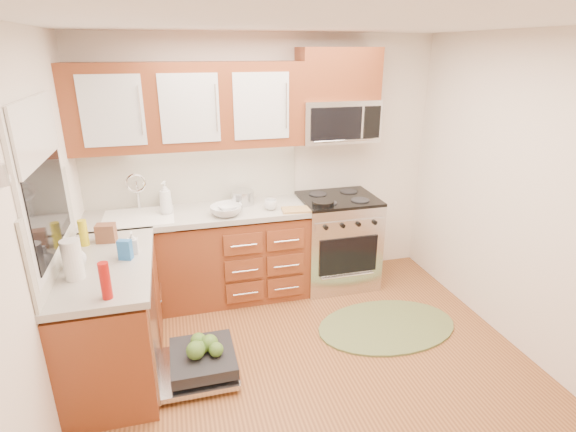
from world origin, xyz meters
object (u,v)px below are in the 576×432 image
object	(u,v)px
upper_cabinets	(189,106)
stock_pot	(242,197)
range	(337,240)
cutting_board	(297,210)
paper_towel_roll	(73,260)
rug	(387,326)
skillet	(323,203)
bowl_b	(226,211)
cup	(271,205)
bowl_a	(229,206)
dishwasher	(198,364)
microwave	(337,120)
sink	(140,230)

from	to	relation	value
upper_cabinets	stock_pot	bearing A→B (deg)	-3.52
range	cutting_board	size ratio (longest dim) A/B	3.50
cutting_board	paper_towel_roll	xyz separation A→B (m)	(-1.78, -0.89, 0.13)
rug	cutting_board	size ratio (longest dim) A/B	4.67
skillet	bowl_b	distance (m)	0.93
range	skillet	size ratio (longest dim) A/B	4.53
cup	upper_cabinets	bearing A→B (deg)	158.83
cutting_board	bowl_b	size ratio (longest dim) A/B	0.95
paper_towel_roll	cup	xyz separation A→B (m)	(1.55, 0.99, -0.09)
cutting_board	cup	xyz separation A→B (m)	(-0.23, 0.09, 0.04)
stock_pot	cutting_board	world-z (taller)	stock_pot
upper_cabinets	bowl_a	world-z (taller)	upper_cabinets
dishwasher	bowl_a	size ratio (longest dim) A/B	2.99
paper_towel_roll	cup	distance (m)	1.84
upper_cabinets	skillet	size ratio (longest dim) A/B	9.78
upper_cabinets	cup	xyz separation A→B (m)	(0.68, -0.26, -0.90)
range	cutting_board	bearing A→B (deg)	-157.22
dishwasher	bowl_a	world-z (taller)	bowl_a
microwave	sink	distance (m)	2.13
upper_cabinets	range	world-z (taller)	upper_cabinets
dishwasher	cutting_board	size ratio (longest dim) A/B	2.58
cutting_board	range	bearing A→B (deg)	22.78
rug	range	bearing A→B (deg)	98.94
sink	microwave	bearing A→B (deg)	3.85
bowl_a	cup	xyz separation A→B (m)	(0.38, -0.11, 0.02)
sink	bowl_a	world-z (taller)	bowl_a
upper_cabinets	microwave	world-z (taller)	upper_cabinets
rug	skillet	bearing A→B (deg)	116.34
microwave	skillet	size ratio (longest dim) A/B	3.63
dishwasher	rug	distance (m)	1.70
sink	rug	size ratio (longest dim) A/B	0.49
microwave	cup	size ratio (longest dim) A/B	6.22
paper_towel_roll	bowl_a	size ratio (longest dim) A/B	1.16
upper_cabinets	bowl_b	world-z (taller)	upper_cabinets
range	bowl_b	world-z (taller)	bowl_b
stock_pot	paper_towel_roll	bearing A→B (deg)	-137.24
cutting_board	paper_towel_roll	size ratio (longest dim) A/B	1.00
skillet	cutting_board	xyz separation A→B (m)	(-0.27, -0.03, -0.03)
dishwasher	cup	xyz separation A→B (m)	(0.81, 1.01, 0.87)
paper_towel_roll	microwave	bearing A→B (deg)	28.24
dishwasher	paper_towel_roll	size ratio (longest dim) A/B	2.57
paper_towel_roll	stock_pot	bearing A→B (deg)	42.76
microwave	sink	xyz separation A→B (m)	(-1.93, -0.13, -0.90)
range	bowl_b	xyz separation A→B (m)	(-1.16, -0.16, 0.49)
sink	cutting_board	distance (m)	1.45
upper_cabinets	cutting_board	world-z (taller)	upper_cabinets
dishwasher	stock_pot	world-z (taller)	stock_pot
cutting_board	skillet	bearing A→B (deg)	6.92
microwave	cup	distance (m)	1.06
cup	rug	bearing A→B (deg)	-42.92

